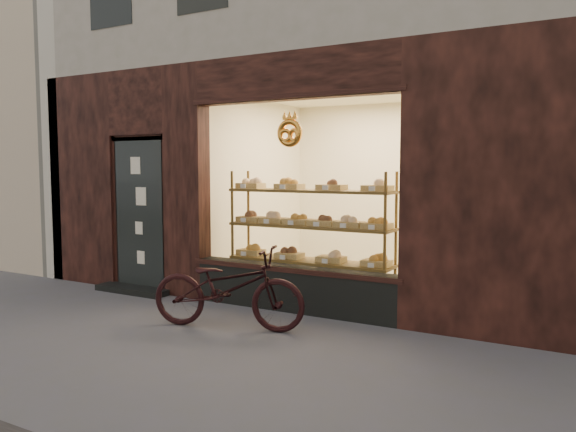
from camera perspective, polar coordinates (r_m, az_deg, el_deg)
The scene contains 4 objects.
ground at distance 5.57m, azimuth -14.64°, elevation -13.51°, with size 90.00×90.00×0.00m, color #525252.
neighbor_left at distance 16.45m, azimuth -26.06°, elevation 14.11°, with size 12.00×7.00×9.00m, color silver.
display_shelf at distance 7.16m, azimuth 2.25°, elevation -2.06°, with size 2.20×0.45×1.70m.
bicycle at distance 6.15m, azimuth -6.13°, elevation -7.25°, with size 0.60×1.71×0.90m, color black.
Camera 1 is at (3.71, -3.77, 1.75)m, focal length 35.00 mm.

